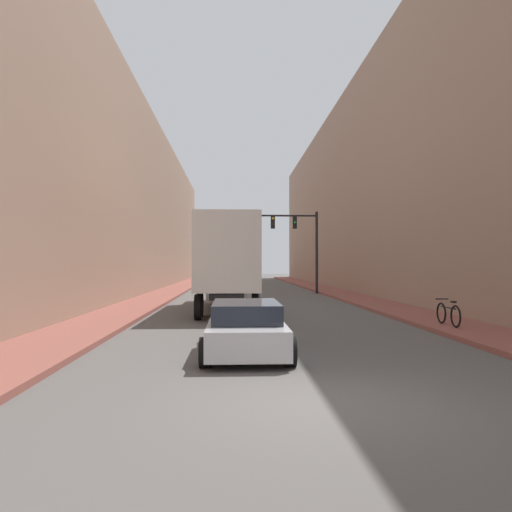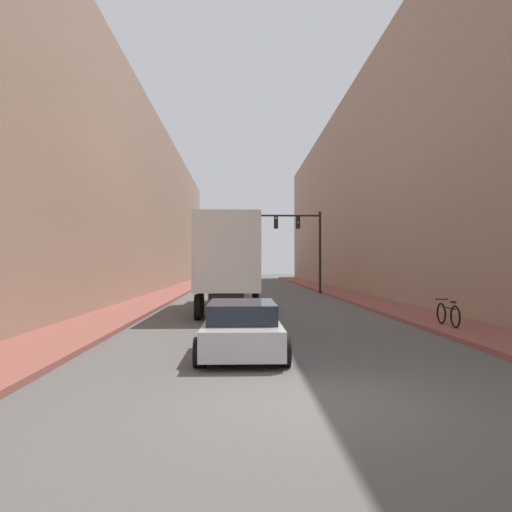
{
  "view_description": "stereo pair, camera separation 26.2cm",
  "coord_description": "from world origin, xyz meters",
  "px_view_note": "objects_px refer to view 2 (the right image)",
  "views": [
    {
      "loc": [
        -1.37,
        -7.8,
        2.19
      ],
      "look_at": [
        -0.48,
        11.57,
        2.5
      ],
      "focal_mm": 35.0,
      "sensor_mm": 36.0,
      "label": 1
    },
    {
      "loc": [
        -1.1,
        -7.81,
        2.19
      ],
      "look_at": [
        -0.48,
        11.57,
        2.5
      ],
      "focal_mm": 35.0,
      "sensor_mm": 36.0,
      "label": 2
    }
  ],
  "objects_px": {
    "semi_truck": "(230,260)",
    "sedan_car": "(242,328)",
    "traffic_signal_gantry": "(295,235)",
    "parked_bicycle": "(448,314)"
  },
  "relations": [
    {
      "from": "traffic_signal_gantry",
      "to": "parked_bicycle",
      "type": "xyz_separation_m",
      "value": [
        2.75,
        -20.47,
        -3.82
      ]
    },
    {
      "from": "sedan_car",
      "to": "traffic_signal_gantry",
      "type": "xyz_separation_m",
      "value": [
        4.05,
        24.36,
        3.74
      ]
    },
    {
      "from": "semi_truck",
      "to": "sedan_car",
      "type": "height_order",
      "value": "semi_truck"
    },
    {
      "from": "parked_bicycle",
      "to": "semi_truck",
      "type": "bearing_deg",
      "value": 133.02
    },
    {
      "from": "parked_bicycle",
      "to": "traffic_signal_gantry",
      "type": "bearing_deg",
      "value": 97.65
    },
    {
      "from": "semi_truck",
      "to": "sedan_car",
      "type": "relative_size",
      "value": 2.49
    },
    {
      "from": "traffic_signal_gantry",
      "to": "parked_bicycle",
      "type": "distance_m",
      "value": 21.0
    },
    {
      "from": "semi_truck",
      "to": "parked_bicycle",
      "type": "bearing_deg",
      "value": -46.98
    },
    {
      "from": "traffic_signal_gantry",
      "to": "parked_bicycle",
      "type": "relative_size",
      "value": 3.62
    },
    {
      "from": "semi_truck",
      "to": "traffic_signal_gantry",
      "type": "distance_m",
      "value": 13.56
    }
  ]
}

